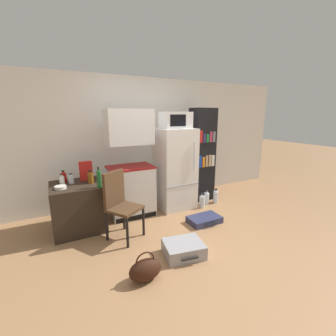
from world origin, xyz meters
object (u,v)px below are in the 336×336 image
microwave (176,120)px  bottle_amber_beer (90,178)px  bowl (60,187)px  chair (119,200)px  kitchen_hutch (130,169)px  handbag (145,270)px  water_bottle_middle (216,197)px  suitcase_small_flat (204,220)px  water_bottle_back (207,198)px  bookshelf (202,155)px  bottle_clear_short (71,179)px  suitcase_large_flat (184,249)px  bottle_milk_white (62,181)px  refrigerator (175,169)px  bottle_green_tall (99,179)px  water_bottle_front (202,201)px  cereal_box (86,171)px  bottle_ketchup_red (64,177)px  side_table (78,207)px

microwave → bottle_amber_beer: 1.74m
bowl → chair: (0.71, -0.39, -0.18)m
kitchen_hutch → handbag: bearing=-103.6°
water_bottle_middle → suitcase_small_flat: bearing=-140.0°
bottle_amber_beer → chair: bearing=-58.4°
bowl → water_bottle_back: bowl is taller
suitcase_small_flat → water_bottle_middle: size_ratio=1.81×
bookshelf → handbag: 2.70m
chair → bottle_clear_short: bearing=99.8°
kitchen_hutch → water_bottle_back: bearing=-8.8°
bottle_clear_short → chair: bearing=-46.6°
handbag → water_bottle_back: (1.86, 1.41, -0.00)m
bowl → suitcase_large_flat: bowl is taller
suitcase_large_flat → water_bottle_middle: water_bottle_middle is taller
bottle_milk_white → water_bottle_back: (2.52, -0.13, -0.67)m
water_bottle_back → suitcase_small_flat: bearing=-129.2°
kitchen_hutch → refrigerator: kitchen_hutch is taller
bottle_milk_white → handbag: bottle_milk_white is taller
bookshelf → water_bottle_middle: size_ratio=6.33×
bottle_green_tall → water_bottle_middle: bottle_green_tall is taller
kitchen_hutch → bottle_clear_short: (-0.94, -0.04, -0.04)m
suitcase_small_flat → bowl: bearing=163.1°
bottle_amber_beer → suitcase_large_flat: (0.87, -1.29, -0.71)m
bookshelf → suitcase_small_flat: size_ratio=3.50×
bookshelf → water_bottle_front: 0.94m
bottle_clear_short → bottle_green_tall: (0.34, -0.38, 0.06)m
bowl → cereal_box: cereal_box is taller
suitcase_large_flat → water_bottle_middle: (1.47, 1.19, 0.04)m
suitcase_small_flat → water_bottle_back: bearing=50.5°
kitchen_hutch → bottle_ketchup_red: kitchen_hutch is taller
refrigerator → suitcase_small_flat: refrigerator is taller
kitchen_hutch → cereal_box: size_ratio=6.04×
water_bottle_back → water_bottle_middle: bearing=-8.5°
microwave → bottle_milk_white: size_ratio=2.95×
bottle_amber_beer → water_bottle_middle: 2.43m
bottle_amber_beer → water_bottle_back: bottle_amber_beer is taller
microwave → water_bottle_middle: size_ratio=1.78×
bottle_amber_beer → water_bottle_front: bottle_amber_beer is taller
microwave → bottle_clear_short: size_ratio=3.38×
suitcase_small_flat → bottle_amber_beer: bearing=156.4°
bottle_amber_beer → suitcase_small_flat: size_ratio=0.37×
side_table → bottle_ketchup_red: bearing=129.9°
refrigerator → chair: size_ratio=1.55×
suitcase_large_flat → handbag: size_ratio=1.50×
kitchen_hutch → handbag: (-0.40, -1.64, -0.70)m
refrigerator → water_bottle_front: (0.43, -0.29, -0.62)m
bottle_clear_short → bottle_amber_beer: (0.26, -0.11, 0.02)m
bottle_ketchup_red → suitcase_small_flat: bearing=-24.9°
bottle_ketchup_red → handbag: bottle_ketchup_red is taller
chair → suitcase_small_flat: 1.44m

